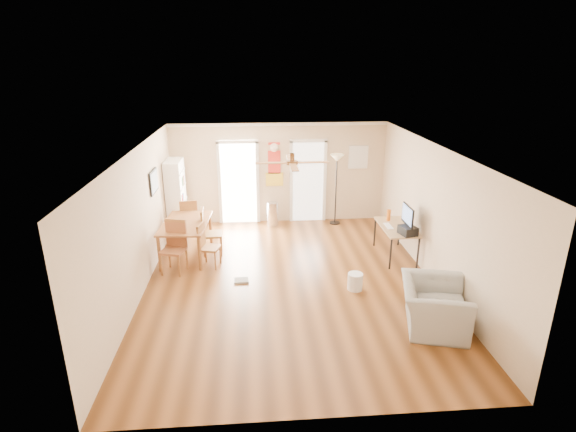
{
  "coord_description": "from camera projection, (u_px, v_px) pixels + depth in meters",
  "views": [
    {
      "loc": [
        -0.66,
        -7.7,
        4.09
      ],
      "look_at": [
        0.0,
        0.6,
        1.15
      ],
      "focal_mm": 27.78,
      "sensor_mm": 36.0,
      "label": 1
    }
  ],
  "objects": [
    {
      "name": "printer",
      "position": [
        408.0,
        230.0,
        9.08
      ],
      "size": [
        0.37,
        0.41,
        0.18
      ],
      "primitive_type": "cube",
      "rotation": [
        0.0,
        0.0,
        0.25
      ],
      "color": "black",
      "rests_on": "computer_desk"
    },
    {
      "name": "wastebasket_a",
      "position": [
        355.0,
        282.0,
        8.32
      ],
      "size": [
        0.3,
        0.3,
        0.33
      ],
      "primitive_type": "cylinder",
      "rotation": [
        0.0,
        0.0,
        0.05
      ],
      "color": "silver",
      "rests_on": "floor"
    },
    {
      "name": "computer_desk",
      "position": [
        395.0,
        241.0,
        9.67
      ],
      "size": [
        0.65,
        1.31,
        0.7
      ],
      "primitive_type": null,
      "color": "tan",
      "rests_on": "floor"
    },
    {
      "name": "orange_bottle",
      "position": [
        389.0,
        215.0,
        9.85
      ],
      "size": [
        0.1,
        0.1,
        0.25
      ],
      "primitive_type": "cylinder",
      "rotation": [
        0.0,
        0.0,
        -0.25
      ],
      "color": "orange",
      "rests_on": "computer_desk"
    },
    {
      "name": "kitchen_doorway",
      "position": [
        239.0,
        184.0,
        11.5
      ],
      "size": [
        0.9,
        0.1,
        2.1
      ],
      "primitive_type": null,
      "color": "white",
      "rests_on": "wall_back"
    },
    {
      "name": "crown_molding",
      "position": [
        291.0,
        152.0,
        7.8
      ],
      "size": [
        5.5,
        7.0,
        0.08
      ],
      "primitive_type": null,
      "color": "white",
      "rests_on": "wall_back"
    },
    {
      "name": "ac_grille",
      "position": [
        358.0,
        157.0,
        11.5
      ],
      "size": [
        0.5,
        0.04,
        0.6
      ],
      "primitive_type": "cube",
      "color": "white",
      "rests_on": "wall_back"
    },
    {
      "name": "bathroom_doorway",
      "position": [
        308.0,
        182.0,
        11.63
      ],
      "size": [
        0.8,
        0.1,
        2.1
      ],
      "primitive_type": null,
      "color": "white",
      "rests_on": "wall_back"
    },
    {
      "name": "dining_table",
      "position": [
        187.0,
        239.0,
        9.69
      ],
      "size": [
        1.04,
        1.62,
        0.78
      ],
      "primitive_type": null,
      "rotation": [
        0.0,
        0.0,
        -0.07
      ],
      "color": "brown",
      "rests_on": "floor"
    },
    {
      "name": "wall_left",
      "position": [
        139.0,
        223.0,
        8.01
      ],
      "size": [
        0.04,
        7.0,
        2.6
      ],
      "primitive_type": null,
      "color": "beige",
      "rests_on": "floor"
    },
    {
      "name": "dining_chair_right_b",
      "position": [
        210.0,
        246.0,
        9.17
      ],
      "size": [
        0.46,
        0.46,
        0.92
      ],
      "primitive_type": null,
      "rotation": [
        0.0,
        0.0,
        1.31
      ],
      "color": "#9D6832",
      "rests_on": "floor"
    },
    {
      "name": "wall_back",
      "position": [
        279.0,
        173.0,
        11.51
      ],
      "size": [
        5.5,
        0.04,
        2.6
      ],
      "primitive_type": null,
      "color": "beige",
      "rests_on": "floor"
    },
    {
      "name": "ceiling",
      "position": [
        291.0,
        149.0,
        7.79
      ],
      "size": [
        5.5,
        7.0,
        0.0
      ],
      "primitive_type": null,
      "color": "silver",
      "rests_on": "floor"
    },
    {
      "name": "torchiere_lamp",
      "position": [
        336.0,
        190.0,
        11.44
      ],
      "size": [
        0.38,
        0.38,
        1.84
      ],
      "primitive_type": null,
      "rotation": [
        0.0,
        0.0,
        -0.1
      ],
      "color": "black",
      "rests_on": "floor"
    },
    {
      "name": "framed_poster",
      "position": [
        154.0,
        182.0,
        9.2
      ],
      "size": [
        0.04,
        0.66,
        0.48
      ],
      "primitive_type": "cube",
      "color": "black",
      "rests_on": "wall_left"
    },
    {
      "name": "dining_chair_far",
      "position": [
        189.0,
        219.0,
        10.63
      ],
      "size": [
        0.46,
        0.46,
        0.98
      ],
      "primitive_type": null,
      "rotation": [
        0.0,
        0.0,
        3.29
      ],
      "color": "#AC7737",
      "rests_on": "floor"
    },
    {
      "name": "keyboard",
      "position": [
        388.0,
        226.0,
        9.55
      ],
      "size": [
        0.12,
        0.38,
        0.01
      ],
      "primitive_type": "cube",
      "rotation": [
        0.0,
        0.0,
        0.01
      ],
      "color": "white",
      "rests_on": "computer_desk"
    },
    {
      "name": "imac",
      "position": [
        407.0,
        219.0,
        9.14
      ],
      "size": [
        0.21,
        0.62,
        0.57
      ],
      "primitive_type": null,
      "rotation": [
        0.0,
        0.0,
        0.21
      ],
      "color": "black",
      "rests_on": "computer_desk"
    },
    {
      "name": "dining_chair_right_a",
      "position": [
        212.0,
        232.0,
        9.76
      ],
      "size": [
        0.45,
        0.45,
        1.03
      ],
      "primitive_type": null,
      "rotation": [
        0.0,
        0.0,
        1.62
      ],
      "color": "olive",
      "rests_on": "floor"
    },
    {
      "name": "ceiling_fan",
      "position": [
        292.0,
        163.0,
        7.56
      ],
      "size": [
        1.24,
        1.24,
        0.2
      ],
      "primitive_type": null,
      "color": "#593819",
      "rests_on": "ceiling"
    },
    {
      "name": "wall_right",
      "position": [
        435.0,
        215.0,
        8.42
      ],
      "size": [
        0.04,
        7.0,
        2.6
      ],
      "primitive_type": null,
      "color": "beige",
      "rests_on": "floor"
    },
    {
      "name": "wall_decal",
      "position": [
        274.0,
        164.0,
        11.4
      ],
      "size": [
        0.46,
        0.03,
        1.1
      ],
      "primitive_type": "cube",
      "color": "red",
      "rests_on": "wall_back"
    },
    {
      "name": "armchair",
      "position": [
        434.0,
        306.0,
        7.09
      ],
      "size": [
        1.27,
        1.38,
        0.75
      ],
      "primitive_type": "imported",
      "rotation": [
        0.0,
        0.0,
        1.31
      ],
      "color": "#9A9A95",
      "rests_on": "floor"
    },
    {
      "name": "trash_can",
      "position": [
        273.0,
        214.0,
        11.49
      ],
      "size": [
        0.35,
        0.35,
        0.63
      ],
      "primitive_type": "cylinder",
      "rotation": [
        0.0,
        0.0,
        0.24
      ],
      "color": "silver",
      "rests_on": "floor"
    },
    {
      "name": "wall_front",
      "position": [
        317.0,
        326.0,
        4.93
      ],
      "size": [
        5.5,
        0.04,
        2.6
      ],
      "primitive_type": null,
      "color": "beige",
      "rests_on": "floor"
    },
    {
      "name": "bookshelf",
      "position": [
        176.0,
        198.0,
        10.78
      ],
      "size": [
        0.44,
        0.86,
        1.84
      ],
      "primitive_type": null,
      "rotation": [
        0.0,
        0.0,
        -0.09
      ],
      "color": "white",
      "rests_on": "floor"
    },
    {
      "name": "dining_chair_near",
      "position": [
        173.0,
        248.0,
        8.89
      ],
      "size": [
        0.54,
        0.54,
        1.06
      ],
      "primitive_type": null,
      "rotation": [
        0.0,
        0.0,
        -0.26
      ],
      "color": "brown",
      "rests_on": "floor"
    },
    {
      "name": "floor_cloth",
      "position": [
        241.0,
        280.0,
        8.67
      ],
      "size": [
        0.28,
        0.23,
        0.04
      ],
      "primitive_type": "cube",
      "rotation": [
        0.0,
        0.0,
        0.03
      ],
      "color": "gray",
      "rests_on": "floor"
    },
    {
      "name": "wastebasket_b",
      "position": [
        414.0,
        282.0,
        8.35
      ],
      "size": [
        0.26,
        0.26,
        0.28
      ],
      "primitive_type": "cylinder",
      "rotation": [
        0.0,
        0.0,
        -0.1
      ],
      "color": "silver",
      "rests_on": "floor"
    },
    {
      "name": "floor",
      "position": [
        290.0,
        282.0,
        8.65
      ],
      "size": [
        7.0,
        7.0,
        0.0
      ],
      "primitive_type": "plane",
      "color": "brown",
      "rests_on": "ground"
    }
  ]
}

